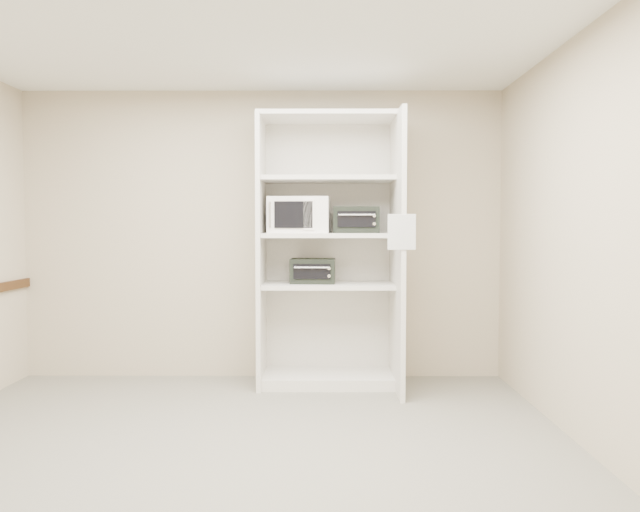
{
  "coord_description": "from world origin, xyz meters",
  "views": [
    {
      "loc": [
        0.57,
        -3.89,
        1.43
      ],
      "look_at": [
        0.55,
        1.36,
        1.18
      ],
      "focal_mm": 35.0,
      "sensor_mm": 36.0,
      "label": 1
    }
  ],
  "objects_px": {
    "shelving_unit": "(333,260)",
    "microwave": "(300,215)",
    "toaster_oven_upper": "(356,220)",
    "toaster_oven_lower": "(313,271)"
  },
  "relations": [
    {
      "from": "toaster_oven_upper",
      "to": "shelving_unit",
      "type": "bearing_deg",
      "value": -174.9
    },
    {
      "from": "shelving_unit",
      "to": "microwave",
      "type": "xyz_separation_m",
      "value": [
        -0.3,
        -0.0,
        0.4
      ]
    },
    {
      "from": "microwave",
      "to": "toaster_oven_upper",
      "type": "relative_size",
      "value": 1.32
    },
    {
      "from": "toaster_oven_upper",
      "to": "toaster_oven_lower",
      "type": "bearing_deg",
      "value": -175.76
    },
    {
      "from": "shelving_unit",
      "to": "toaster_oven_upper",
      "type": "distance_m",
      "value": 0.41
    },
    {
      "from": "shelving_unit",
      "to": "microwave",
      "type": "distance_m",
      "value": 0.5
    },
    {
      "from": "microwave",
      "to": "shelving_unit",
      "type": "bearing_deg",
      "value": 3.64
    },
    {
      "from": "toaster_oven_upper",
      "to": "toaster_oven_lower",
      "type": "xyz_separation_m",
      "value": [
        -0.39,
        -0.02,
        -0.46
      ]
    },
    {
      "from": "shelving_unit",
      "to": "toaster_oven_upper",
      "type": "bearing_deg",
      "value": 3.5
    },
    {
      "from": "shelving_unit",
      "to": "microwave",
      "type": "bearing_deg",
      "value": -179.77
    }
  ]
}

